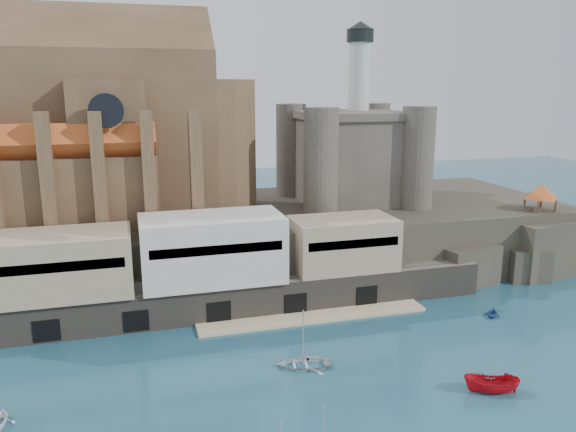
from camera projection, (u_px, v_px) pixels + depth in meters
The scene contains 11 objects.
ground at pixel (353, 391), 54.78m from camera, with size 300.00×300.00×0.00m, color #1B485A.
promontory at pixel (259, 239), 90.44m from camera, with size 100.00×36.00×10.00m.
quay at pixel (212, 269), 72.24m from camera, with size 70.00×12.00×13.05m.
church at pixel (95, 134), 82.40m from camera, with size 47.00×25.93×30.51m.
castle_keep at pixel (351, 152), 93.36m from camera, with size 21.20×21.20×29.30m.
rock_outcrop at pixel (536, 247), 89.34m from camera, with size 14.50×10.50×8.70m.
pavilion at pixel (541, 193), 87.51m from camera, with size 6.40×6.40×5.40m.
boat_4 at pixel (0, 425), 49.37m from camera, with size 2.93×1.79×3.39m, color white.
boat_5 at pixel (491, 392), 54.63m from camera, with size 2.06×2.11×5.47m, color red.
boat_6 at pixel (303, 366), 59.69m from camera, with size 4.12×1.19×5.77m, color silver.
boat_7 at pixel (492, 316), 72.65m from camera, with size 2.49×1.52×2.89m, color navy.
Camera 1 is at (-19.78, -45.73, 29.20)m, focal length 35.00 mm.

